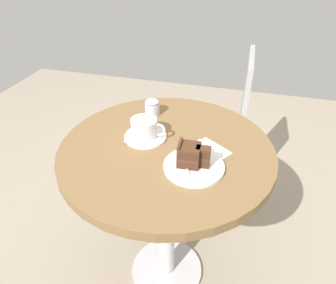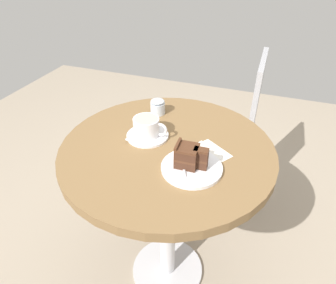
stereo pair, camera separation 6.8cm
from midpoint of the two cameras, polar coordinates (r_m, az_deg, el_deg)
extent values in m
cube|color=gray|center=(1.61, 1.21, -23.29)|extent=(4.40, 4.40, 0.01)
cylinder|color=brown|center=(1.06, 1.70, -1.56)|extent=(0.75, 0.75, 0.03)
cylinder|color=silver|center=(1.31, 1.42, -14.64)|extent=(0.07, 0.07, 0.70)
cylinder|color=silver|center=(1.60, 1.22, -23.03)|extent=(0.34, 0.34, 0.02)
cylinder|color=white|center=(1.09, -2.13, 1.20)|extent=(0.15, 0.15, 0.01)
cylinder|color=white|center=(1.07, -2.34, 2.88)|extent=(0.09, 0.09, 0.07)
cylinder|color=beige|center=(1.06, -2.38, 4.38)|extent=(0.08, 0.08, 0.00)
torus|color=white|center=(1.06, 0.40, 2.35)|extent=(0.05, 0.01, 0.05)
cube|color=silver|center=(1.05, -3.00, -0.01)|extent=(0.09, 0.01, 0.00)
ellipsoid|color=silver|center=(1.07, -5.74, 0.45)|extent=(0.02, 0.02, 0.00)
cylinder|color=white|center=(0.95, 6.59, -4.93)|extent=(0.19, 0.19, 0.01)
cube|color=#422619|center=(0.94, 5.66, -3.74)|extent=(0.07, 0.07, 0.03)
cube|color=#422619|center=(0.94, 8.22, -4.21)|extent=(0.05, 0.03, 0.03)
cube|color=#4C2B19|center=(0.93, 5.72, -2.89)|extent=(0.07, 0.07, 0.01)
cube|color=#4C2B19|center=(0.93, 8.31, -3.37)|extent=(0.05, 0.03, 0.01)
cube|color=#422619|center=(0.92, 5.78, -2.03)|extent=(0.07, 0.07, 0.03)
cube|color=#422619|center=(0.91, 8.40, -2.50)|extent=(0.05, 0.03, 0.03)
cube|color=#4C2B19|center=(0.91, 5.84, -1.14)|extent=(0.07, 0.07, 0.01)
cube|color=#4C2B19|center=(0.90, 8.50, -1.62)|extent=(0.05, 0.03, 0.01)
cube|color=#4C2B19|center=(0.93, 3.94, -2.18)|extent=(0.01, 0.06, 0.08)
cube|color=silver|center=(0.94, 5.02, -4.60)|extent=(0.05, 0.10, 0.00)
cube|color=silver|center=(0.99, 4.54, -2.14)|extent=(0.03, 0.04, 0.00)
cube|color=silver|center=(1.02, 9.26, -2.19)|extent=(0.17, 0.17, 0.00)
cube|color=silver|center=(1.01, 8.63, -2.42)|extent=(0.16, 0.16, 0.00)
cylinder|color=#9E9EA3|center=(2.00, 6.12, -0.66)|extent=(0.02, 0.02, 0.42)
cylinder|color=#9E9EA3|center=(1.75, 3.54, -6.48)|extent=(0.02, 0.02, 0.42)
cylinder|color=#9E9EA3|center=(1.97, 15.26, -2.43)|extent=(0.02, 0.02, 0.42)
cylinder|color=#9E9EA3|center=(1.72, 14.03, -8.63)|extent=(0.02, 0.02, 0.42)
cube|color=#9E9EA3|center=(1.72, 10.47, 1.34)|extent=(0.38, 0.38, 0.02)
cube|color=#9E9EA3|center=(1.60, 17.55, 7.22)|extent=(0.03, 0.36, 0.45)
cylinder|color=silver|center=(1.23, -0.38, 6.43)|extent=(0.06, 0.06, 0.05)
ellipsoid|color=silver|center=(1.22, -0.39, 7.72)|extent=(0.06, 0.06, 0.02)
camera|label=1|loc=(0.03, -88.04, 1.37)|focal=32.00mm
camera|label=2|loc=(0.03, 91.96, -1.37)|focal=32.00mm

